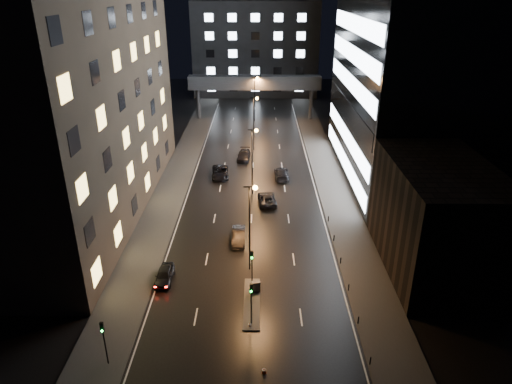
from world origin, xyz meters
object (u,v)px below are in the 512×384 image
car_away_c (220,172)px  car_away_d (244,155)px  car_toward_a (267,199)px  car_toward_b (282,173)px  car_away_a (165,275)px  car_away_b (238,236)px  utility_cabinet (256,286)px

car_away_c → car_away_d: 8.95m
car_toward_a → car_toward_b: size_ratio=0.94×
car_away_a → car_toward_b: car_toward_b is taller
car_away_a → car_toward_a: (11.19, 18.94, 0.00)m
car_away_d → car_toward_a: car_away_d is taller
car_away_b → car_away_c: car_away_c is taller
car_away_a → car_away_c: car_away_c is taller
car_away_d → utility_cabinet: car_away_d is taller
car_away_c → car_toward_b: (10.01, -0.38, 0.00)m
car_away_a → utility_cabinet: 9.89m
car_away_b → car_away_c: size_ratio=0.80×
car_toward_a → utility_cabinet: bearing=80.7°
car_away_c → car_away_a: bearing=-101.6°
car_away_c → car_toward_a: bearing=-57.1°
car_toward_a → utility_cabinet: car_toward_a is taller
car_away_a → car_toward_b: bearing=64.4°
car_away_b → car_toward_b: (6.18, 20.24, 0.04)m
car_away_a → car_away_d: 37.73m
car_away_c → car_away_b: bearing=-83.8°
car_away_a → car_toward_b: 31.58m
car_toward_b → car_away_d: bearing=-53.6°
car_toward_b → utility_cabinet: 30.64m
car_away_b → car_toward_a: bearing=70.2°
utility_cabinet → car_away_a: bearing=155.2°
car_away_b → car_toward_a: size_ratio=0.89×
car_away_a → car_away_b: size_ratio=0.91×
car_away_d → car_toward_b: 10.68m
car_away_a → car_away_b: (7.50, 8.22, 0.04)m
car_toward_a → car_away_a: bearing=54.2°
car_away_d → car_toward_a: (3.90, -18.08, -0.05)m
car_toward_a → utility_cabinet: (-1.49, -20.86, -0.01)m
car_away_b → utility_cabinet: bearing=-78.6°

